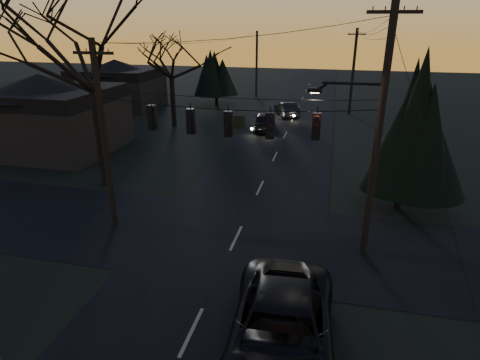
% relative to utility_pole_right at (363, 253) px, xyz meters
% --- Properties ---
extents(main_road, '(8.00, 120.00, 0.02)m').
position_rel_utility_pole_right_xyz_m(main_road, '(-5.50, 10.00, 0.01)').
color(main_road, black).
rests_on(main_road, ground).
extents(cross_road, '(60.00, 7.00, 0.02)m').
position_rel_utility_pole_right_xyz_m(cross_road, '(-5.50, 0.00, 0.01)').
color(cross_road, black).
rests_on(cross_road, ground).
extents(utility_pole_right, '(5.00, 0.30, 10.00)m').
position_rel_utility_pole_right_xyz_m(utility_pole_right, '(0.00, 0.00, 0.00)').
color(utility_pole_right, black).
rests_on(utility_pole_right, ground).
extents(utility_pole_left, '(1.80, 0.30, 8.50)m').
position_rel_utility_pole_right_xyz_m(utility_pole_left, '(-11.50, 0.00, 0.00)').
color(utility_pole_left, black).
rests_on(utility_pole_left, ground).
extents(utility_pole_far_r, '(1.80, 0.30, 8.50)m').
position_rel_utility_pole_right_xyz_m(utility_pole_far_r, '(0.00, 28.00, 0.00)').
color(utility_pole_far_r, black).
rests_on(utility_pole_far_r, ground).
extents(utility_pole_far_l, '(0.30, 0.30, 8.00)m').
position_rel_utility_pole_right_xyz_m(utility_pole_far_l, '(-11.50, 36.00, 0.00)').
color(utility_pole_far_l, black).
rests_on(utility_pole_far_l, ground).
extents(span_signal_assembly, '(11.50, 0.44, 1.52)m').
position_rel_utility_pole_right_xyz_m(span_signal_assembly, '(-5.74, 0.00, 5.30)').
color(span_signal_assembly, black).
rests_on(span_signal_assembly, ground).
extents(bare_tree_left, '(9.99, 9.99, 10.95)m').
position_rel_utility_pole_right_xyz_m(bare_tree_left, '(-14.60, 4.44, 7.66)').
color(bare_tree_left, black).
rests_on(bare_tree_left, ground).
extents(evergreen_right, '(3.96, 3.96, 7.55)m').
position_rel_utility_pole_right_xyz_m(evergreen_right, '(1.96, 4.94, 4.37)').
color(evergreen_right, black).
rests_on(evergreen_right, ground).
extents(bare_tree_dist, '(6.51, 6.51, 8.70)m').
position_rel_utility_pole_right_xyz_m(bare_tree_dist, '(-15.97, 18.90, 6.07)').
color(bare_tree_dist, black).
rests_on(bare_tree_dist, ground).
extents(evergreen_dist, '(3.85, 3.85, 5.76)m').
position_rel_utility_pole_right_xyz_m(evergreen_dist, '(-14.97, 29.57, 3.47)').
color(evergreen_dist, black).
rests_on(evergreen_dist, ground).
extents(house_left_near, '(10.00, 8.00, 5.60)m').
position_rel_utility_pole_right_xyz_m(house_left_near, '(-22.50, 10.00, 2.80)').
color(house_left_near, black).
rests_on(house_left_near, ground).
extents(house_left_far, '(9.00, 7.00, 5.20)m').
position_rel_utility_pole_right_xyz_m(house_left_far, '(-25.50, 26.00, 2.60)').
color(house_left_far, black).
rests_on(house_left_far, ground).
extents(suv_near, '(3.41, 6.72, 1.82)m').
position_rel_utility_pole_right_xyz_m(suv_near, '(-2.65, -6.36, 0.91)').
color(suv_near, black).
rests_on(suv_near, ground).
extents(sedan_oncoming_a, '(2.41, 4.87, 1.60)m').
position_rel_utility_pole_right_xyz_m(sedan_oncoming_a, '(-7.52, 19.38, 0.80)').
color(sedan_oncoming_a, black).
rests_on(sedan_oncoming_a, ground).
extents(sedan_oncoming_b, '(3.10, 4.55, 1.42)m').
position_rel_utility_pole_right_xyz_m(sedan_oncoming_b, '(-6.30, 25.41, 0.71)').
color(sedan_oncoming_b, black).
rests_on(sedan_oncoming_b, ground).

